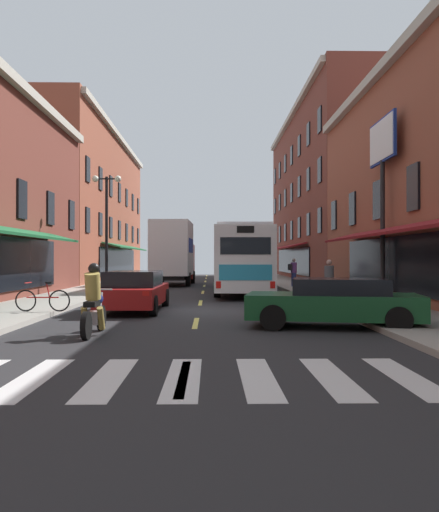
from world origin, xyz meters
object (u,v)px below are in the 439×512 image
at_px(billboard_sign, 383,162).
at_px(street_lamp_twin, 107,228).
at_px(pedestrian_mid, 329,280).
at_px(sedan_near, 335,302).
at_px(transit_bus, 240,259).
at_px(sedan_mid, 135,291).
at_px(pedestrian_near, 293,272).
at_px(bicycle_near, 43,300).
at_px(motorcycle_rider, 94,304).
at_px(box_truck, 174,253).

bearing_deg(billboard_sign, street_lamp_twin, 155.05).
bearing_deg(pedestrian_mid, sedan_near, -7.69).
distance_m(sedan_near, pedestrian_mid, 6.62).
bearing_deg(transit_bus, sedan_mid, -112.89).
bearing_deg(pedestrian_near, street_lamp_twin, -82.55).
bearing_deg(bicycle_near, motorcycle_rider, -58.69).
bearing_deg(pedestrian_mid, transit_bus, -154.61).
bearing_deg(sedan_near, sedan_mid, 143.12).
height_order(box_truck, sedan_mid, box_truck).
height_order(pedestrian_near, street_lamp_twin, street_lamp_twin).
distance_m(pedestrian_near, street_lamp_twin, 11.35).
height_order(motorcycle_rider, pedestrian_near, pedestrian_near).
xyz_separation_m(billboard_sign, motorcycle_rider, (-9.32, -7.98, -4.79)).
relative_size(sedan_near, pedestrian_mid, 2.91).
xyz_separation_m(sedan_mid, pedestrian_near, (7.42, 12.88, 0.32)).
xyz_separation_m(box_truck, pedestrian_near, (7.31, -4.02, -1.11)).
relative_size(transit_bus, pedestrian_mid, 7.93).
distance_m(sedan_mid, motorcycle_rider, 5.55).
relative_size(transit_bus, pedestrian_near, 7.67).
relative_size(sedan_near, street_lamp_twin, 0.81).
relative_size(transit_bus, bicycle_near, 7.31).
distance_m(motorcycle_rider, pedestrian_near, 19.91).
bearing_deg(street_lamp_twin, billboard_sign, -24.95).
height_order(pedestrian_near, pedestrian_mid, pedestrian_near).
relative_size(sedan_near, pedestrian_near, 2.82).
bearing_deg(box_truck, bicycle_near, -98.35).
distance_m(sedan_mid, street_lamp_twin, 8.67).
xyz_separation_m(billboard_sign, bicycle_near, (-11.79, -3.92, -5.00)).
bearing_deg(sedan_mid, street_lamp_twin, 107.70).
xyz_separation_m(sedan_near, pedestrian_near, (1.70, 17.17, 0.35)).
bearing_deg(sedan_near, billboard_sign, 62.64).
xyz_separation_m(motorcycle_rider, pedestrian_mid, (7.19, 7.73, 0.24)).
distance_m(box_truck, pedestrian_mid, 16.32).
bearing_deg(pedestrian_near, billboard_sign, -9.55).
xyz_separation_m(billboard_sign, sedan_mid, (-9.20, -2.44, -4.81)).
height_order(pedestrian_mid, street_lamp_twin, street_lamp_twin).
xyz_separation_m(sedan_mid, bicycle_near, (-2.59, -1.48, -0.18)).
height_order(box_truck, bicycle_near, box_truck).
relative_size(sedan_near, sedan_mid, 0.97).
height_order(box_truck, pedestrian_near, box_truck).
bearing_deg(bicycle_near, box_truck, 81.65).
distance_m(motorcycle_rider, pedestrian_mid, 10.56).
distance_m(sedan_mid, pedestrian_near, 14.87).
bearing_deg(sedan_near, box_truck, 104.85).
height_order(motorcycle_rider, pedestrian_mid, pedestrian_mid).
height_order(sedan_near, motorcycle_rider, motorcycle_rider).
bearing_deg(pedestrian_mid, pedestrian_near, -177.79).
height_order(sedan_mid, pedestrian_near, pedestrian_near).
bearing_deg(box_truck, street_lamp_twin, -106.21).
distance_m(transit_bus, box_truck, 8.21).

